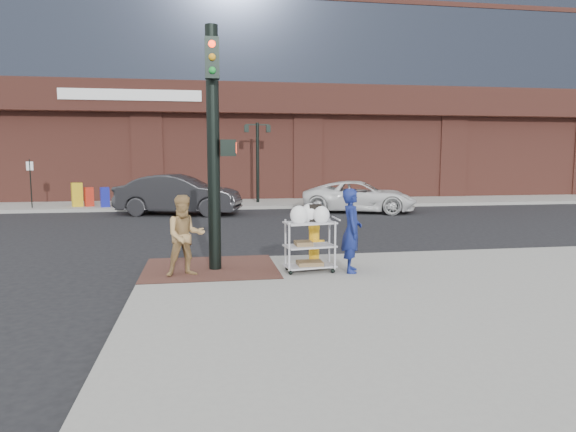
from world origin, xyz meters
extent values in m
plane|color=black|center=(0.00, 0.00, 0.00)|extent=(220.00, 220.00, 0.00)
cube|color=gray|center=(12.50, 32.00, 0.07)|extent=(65.00, 36.00, 0.15)
cube|color=#492922|center=(-0.60, 0.90, 0.16)|extent=(2.80, 2.40, 0.01)
cube|color=brown|center=(5.00, 31.00, 14.15)|extent=(42.00, 26.00, 28.00)
cylinder|color=black|center=(2.00, 16.00, 2.15)|extent=(0.16, 0.16, 4.00)
cube|color=black|center=(2.00, 16.00, 4.05)|extent=(1.20, 0.06, 0.06)
cube|color=black|center=(1.45, 16.00, 3.85)|extent=(0.22, 0.22, 0.35)
cube|color=black|center=(2.55, 16.00, 3.85)|extent=(0.22, 0.22, 0.35)
cylinder|color=black|center=(-8.50, 15.00, 1.25)|extent=(0.05, 0.05, 2.20)
cylinder|color=black|center=(-0.50, 0.80, 2.65)|extent=(0.26, 0.26, 5.00)
cube|color=black|center=(-0.20, 0.80, 2.70)|extent=(0.32, 0.28, 0.34)
cube|color=#FF260C|center=(-0.04, 0.80, 2.70)|extent=(0.02, 0.18, 0.22)
cube|color=black|center=(-0.50, 0.52, 4.45)|extent=(0.28, 0.18, 0.80)
imported|color=navy|center=(2.27, 0.10, 1.01)|extent=(0.55, 0.71, 1.73)
imported|color=#A47F4D|center=(-1.09, 0.29, 0.96)|extent=(0.90, 0.77, 1.62)
imported|color=black|center=(-1.78, 12.38, 0.86)|extent=(5.49, 3.05, 1.72)
imported|color=white|center=(6.16, 12.09, 0.70)|extent=(5.49, 3.89, 1.39)
cube|color=#B6B5BB|center=(1.43, 0.25, 1.17)|extent=(1.09, 0.72, 0.03)
cube|color=#B6B5BB|center=(1.43, 0.25, 0.69)|extent=(1.09, 0.72, 0.03)
cube|color=#B6B5BB|center=(1.43, 0.25, 0.27)|extent=(1.09, 0.72, 0.03)
cube|color=black|center=(1.54, 0.31, 1.35)|extent=(0.25, 0.16, 0.36)
cube|color=brown|center=(1.29, 0.25, 0.75)|extent=(0.34, 0.38, 0.09)
cube|color=brown|center=(1.43, 0.25, 0.33)|extent=(0.52, 0.40, 0.08)
cylinder|color=#FFB115|center=(1.65, 0.86, 0.20)|extent=(0.32, 0.32, 0.09)
cylinder|color=#FFB115|center=(1.65, 0.86, 0.60)|extent=(0.23, 0.23, 0.70)
sphere|color=#FFB115|center=(1.65, 0.86, 0.98)|extent=(0.25, 0.25, 0.25)
cylinder|color=#FFB115|center=(1.65, 0.86, 0.66)|extent=(0.45, 0.10, 0.10)
cube|color=red|center=(-6.03, 15.17, 0.60)|extent=(0.48, 0.46, 0.89)
cube|color=gold|center=(-6.56, 15.19, 0.71)|extent=(0.58, 0.55, 1.11)
cube|color=#171D96|center=(-5.24, 14.72, 0.61)|extent=(0.47, 0.44, 0.91)
camera|label=1|loc=(-0.71, -9.96, 2.56)|focal=32.00mm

